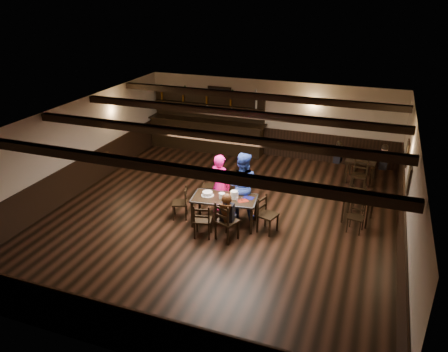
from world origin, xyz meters
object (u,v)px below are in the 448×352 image
(dining_table, at_px, (224,200))
(chair_near_right, at_px, (225,219))
(bar_counter, at_px, (207,131))
(cake, at_px, (207,194))
(woman_pink, at_px, (220,185))
(man_blue, at_px, (242,185))
(chair_near_left, at_px, (202,219))

(dining_table, distance_m, chair_near_right, 0.81)
(bar_counter, bearing_deg, cake, -67.62)
(dining_table, height_order, chair_near_right, chair_near_right)
(dining_table, bearing_deg, woman_pink, 121.86)
(cake, bearing_deg, man_blue, 38.74)
(bar_counter, bearing_deg, man_blue, -57.68)
(cake, height_order, bar_counter, bar_counter)
(chair_near_left, height_order, man_blue, man_blue)
(dining_table, distance_m, chair_near_left, 0.87)
(chair_near_left, bearing_deg, woman_pink, 91.64)
(cake, xyz_separation_m, bar_counter, (-2.08, 5.05, -0.07))
(chair_near_right, xyz_separation_m, man_blue, (0.00, 1.33, 0.31))
(man_blue, distance_m, bar_counter, 5.27)
(woman_pink, xyz_separation_m, man_blue, (0.60, 0.07, 0.05))
(bar_counter, bearing_deg, chair_near_right, -64.06)
(chair_near_right, bearing_deg, chair_near_left, -174.29)
(dining_table, xyz_separation_m, man_blue, (0.28, 0.57, 0.22))
(chair_near_left, bearing_deg, dining_table, 71.23)
(woman_pink, relative_size, cake, 5.23)
(woman_pink, height_order, bar_counter, bar_counter)
(dining_table, relative_size, man_blue, 0.96)
(man_blue, distance_m, cake, 0.95)
(chair_near_right, distance_m, bar_counter, 6.43)
(man_blue, relative_size, cake, 5.56)
(chair_near_left, relative_size, cake, 2.75)
(chair_near_left, height_order, bar_counter, bar_counter)
(chair_near_right, distance_m, cake, 1.06)
(chair_near_right, bearing_deg, cake, 134.97)
(dining_table, xyz_separation_m, cake, (-0.45, -0.02, 0.12))
(chair_near_right, distance_m, woman_pink, 1.42)
(bar_counter, bearing_deg, chair_near_left, -68.87)
(woman_pink, xyz_separation_m, cake, (-0.14, -0.52, -0.05))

